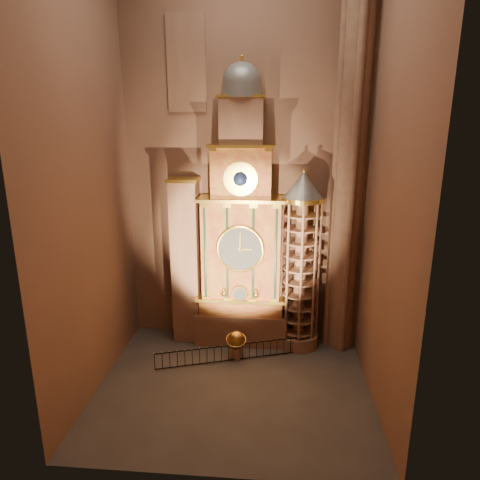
# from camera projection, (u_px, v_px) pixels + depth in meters

# --- Properties ---
(floor) EXTENTS (14.00, 14.00, 0.00)m
(floor) POSITION_uv_depth(u_px,v_px,m) (234.00, 386.00, 22.36)
(floor) COLOR #383330
(floor) RESTS_ON ground
(wall_back) EXTENTS (22.00, 0.00, 22.00)m
(wall_back) POSITION_uv_depth(u_px,v_px,m) (243.00, 163.00, 25.21)
(wall_back) COLOR #8F604D
(wall_back) RESTS_ON floor
(wall_left) EXTENTS (0.00, 22.00, 22.00)m
(wall_left) POSITION_uv_depth(u_px,v_px,m) (84.00, 173.00, 20.02)
(wall_left) COLOR #8F604D
(wall_left) RESTS_ON floor
(wall_right) EXTENTS (0.00, 22.00, 22.00)m
(wall_right) POSITION_uv_depth(u_px,v_px,m) (390.00, 177.00, 18.87)
(wall_right) COLOR #8F604D
(wall_right) RESTS_ON floor
(astronomical_clock) EXTENTS (5.60, 2.41, 16.70)m
(astronomical_clock) POSITION_uv_depth(u_px,v_px,m) (242.00, 238.00, 25.36)
(astronomical_clock) COLOR #8C634C
(astronomical_clock) RESTS_ON floor
(portrait_tower) EXTENTS (1.80, 1.60, 10.20)m
(portrait_tower) POSITION_uv_depth(u_px,v_px,m) (186.00, 261.00, 26.06)
(portrait_tower) COLOR #8C634C
(portrait_tower) RESTS_ON floor
(stair_turret) EXTENTS (2.50, 2.50, 10.80)m
(stair_turret) POSITION_uv_depth(u_px,v_px,m) (300.00, 264.00, 25.19)
(stair_turret) COLOR #8C634C
(stair_turret) RESTS_ON floor
(gothic_pier) EXTENTS (2.04, 2.04, 22.00)m
(gothic_pier) POSITION_uv_depth(u_px,v_px,m) (351.00, 165.00, 23.74)
(gothic_pier) COLOR #8C634C
(gothic_pier) RESTS_ON floor
(stained_glass_window) EXTENTS (2.20, 0.14, 5.20)m
(stained_glass_window) POSITION_uv_depth(u_px,v_px,m) (186.00, 63.00, 23.93)
(stained_glass_window) COLOR navy
(stained_glass_window) RESTS_ON wall_back
(celestial_globe) EXTENTS (1.31, 1.25, 1.70)m
(celestial_globe) POSITION_uv_depth(u_px,v_px,m) (236.00, 342.00, 24.72)
(celestial_globe) COLOR #8C634C
(celestial_globe) RESTS_ON floor
(iron_railing) EXTENTS (7.95, 2.62, 1.00)m
(iron_railing) POSITION_uv_depth(u_px,v_px,m) (229.00, 353.00, 24.49)
(iron_railing) COLOR black
(iron_railing) RESTS_ON floor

